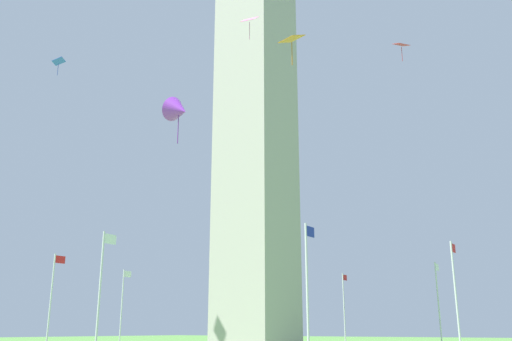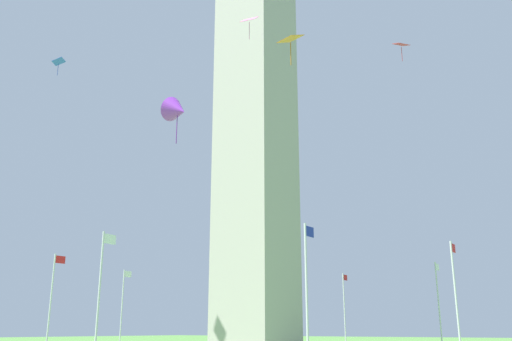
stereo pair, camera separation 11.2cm
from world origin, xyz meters
name	(u,v)px [view 1 (the left image)]	position (x,y,z in m)	size (l,w,h in m)	color
obelisk_monument	(256,70)	(0.00, 0.00, 27.53)	(6.06, 6.06, 55.06)	#A8A399
flagpole_n	(344,308)	(17.67, 0.00, 4.69)	(1.12, 0.14, 8.59)	silver
flagpole_ne	(231,309)	(12.51, 12.45, 4.69)	(1.12, 0.14, 8.59)	silver
flagpole_e	(122,306)	(0.06, 17.61, 4.69)	(1.12, 0.14, 8.59)	silver
flagpole_se	(51,300)	(-12.40, 12.45, 4.69)	(1.12, 0.14, 8.59)	silver
flagpole_s	(100,291)	(-17.55, 0.00, 4.69)	(1.12, 0.14, 8.59)	silver
flagpole_sw	(308,288)	(-12.40, -12.45, 4.69)	(1.12, 0.14, 8.59)	silver
flagpole_w	(456,295)	(0.06, -17.61, 4.69)	(1.12, 0.14, 8.59)	silver
flagpole_nw	(439,303)	(12.51, -12.45, 4.69)	(1.12, 0.14, 8.59)	silver
kite_purple_delta	(179,110)	(-24.85, -13.21, 11.71)	(1.25, 1.46, 2.26)	purple
kite_red_diamond	(401,45)	(0.34, -14.99, 25.73)	(1.53, 1.51, 1.82)	red
kite_orange_diamond	(292,40)	(-21.19, -16.96, 15.70)	(1.11, 1.17, 1.60)	orange
kite_pink_diamond	(250,20)	(-8.18, -5.08, 27.41)	(1.37, 1.58, 2.34)	pink
kite_blue_diamond	(59,62)	(-15.72, 10.07, 24.80)	(1.29, 1.27, 1.56)	blue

